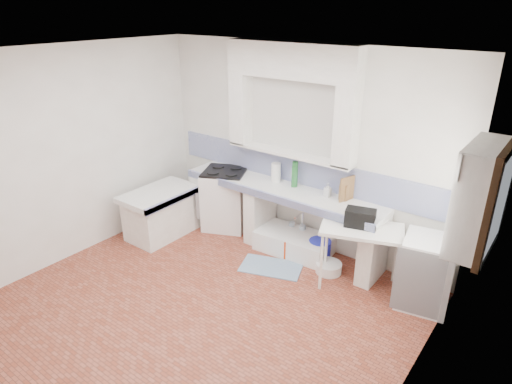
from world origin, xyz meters
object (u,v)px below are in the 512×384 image
Objects in this scene: sink at (294,243)px; side_table at (359,257)px; fridge at (426,272)px; stove at (225,200)px.

sink is 1.12m from side_table.
stove is at bearing 167.02° from fridge.
stove is 0.86× the size of sink.
stove reaches higher than fridge.
sink is 1.23× the size of fridge.
side_table is (1.07, -0.21, 0.27)m from sink.
stove is 2.35m from side_table.
stove is at bearing 153.99° from side_table.
stove reaches higher than sink.
side_table is at bearing -15.73° from sink.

